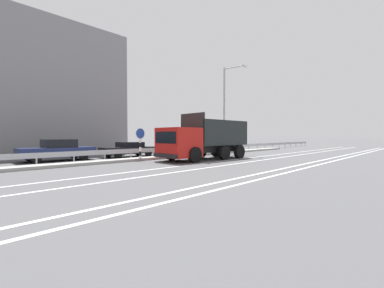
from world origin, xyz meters
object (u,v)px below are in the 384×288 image
(street_lamp_1, at_px, (226,106))
(parked_car_6, at_px, (212,144))
(dump_truck, at_px, (196,143))
(parked_car_5, at_px, (179,146))
(median_road_sign, at_px, (140,143))
(parked_car_3, at_px, (57,150))
(parked_car_4, at_px, (129,149))

(street_lamp_1, xyz_separation_m, parked_car_6, (2.88, 4.14, -4.01))
(dump_truck, bearing_deg, parked_car_5, -31.29)
(median_road_sign, relative_size, parked_car_3, 0.47)
(median_road_sign, height_order, parked_car_5, median_road_sign)
(median_road_sign, xyz_separation_m, parked_car_5, (7.54, 3.84, -0.48))
(parked_car_4, bearing_deg, street_lamp_1, -109.23)
(parked_car_4, bearing_deg, parked_car_5, -81.50)
(median_road_sign, xyz_separation_m, parked_car_6, (12.80, 3.76, -0.48))
(street_lamp_1, height_order, parked_car_6, street_lamp_1)
(parked_car_3, relative_size, parked_car_4, 1.06)
(parked_car_4, relative_size, parked_car_5, 1.04)
(street_lamp_1, distance_m, parked_car_5, 6.28)
(street_lamp_1, relative_size, parked_car_3, 1.74)
(dump_truck, relative_size, parked_car_5, 1.71)
(dump_truck, height_order, parked_car_4, dump_truck)
(dump_truck, bearing_deg, street_lamp_1, -66.77)
(parked_car_5, distance_m, parked_car_6, 5.26)
(parked_car_6, bearing_deg, parked_car_5, 88.53)
(parked_car_3, distance_m, parked_car_5, 11.86)
(dump_truck, xyz_separation_m, median_road_sign, (-2.84, 2.89, 0.01))
(dump_truck, bearing_deg, parked_car_3, 50.63)
(dump_truck, xyz_separation_m, parked_car_5, (4.70, 6.73, -0.47))
(parked_car_4, xyz_separation_m, parked_car_5, (6.45, 0.66, 0.10))
(dump_truck, xyz_separation_m, parked_car_4, (-1.76, 6.07, -0.57))
(dump_truck, height_order, median_road_sign, dump_truck)
(street_lamp_1, distance_m, parked_car_4, 10.37)
(dump_truck, relative_size, parked_car_6, 1.67)
(street_lamp_1, relative_size, parked_car_5, 1.91)
(parked_car_3, height_order, parked_car_5, parked_car_5)
(parked_car_3, distance_m, parked_car_6, 17.12)
(median_road_sign, distance_m, parked_car_6, 13.35)
(median_road_sign, bearing_deg, parked_car_6, 16.38)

